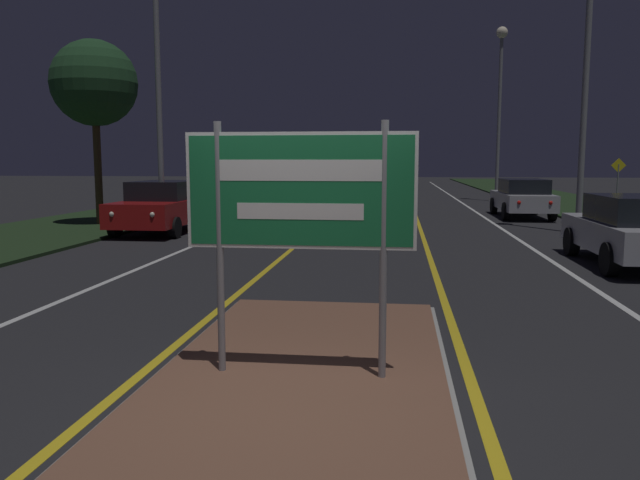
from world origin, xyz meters
name	(u,v)px	position (x,y,z in m)	size (l,w,h in m)	color
ground_plane	(289,411)	(0.00, 0.00, 0.00)	(160.00, 160.00, 0.00)	#232326
median_island	(301,379)	(0.00, 0.69, 0.04)	(2.89, 6.28, 0.10)	#999993
verge_left	(148,211)	(-9.50, 20.00, 0.04)	(5.00, 100.00, 0.08)	#1E3319
verge_right	(623,216)	(9.50, 20.00, 0.04)	(5.00, 100.00, 0.08)	#1E3319
centre_line_yellow_left	(345,205)	(-1.63, 25.00, 0.00)	(0.12, 70.00, 0.01)	gold
centre_line_yellow_right	(413,206)	(1.63, 25.00, 0.00)	(0.12, 70.00, 0.01)	gold
lane_line_white_left	(292,205)	(-4.20, 25.00, 0.00)	(0.12, 70.00, 0.01)	silver
lane_line_white_right	(468,206)	(4.20, 25.00, 0.00)	(0.12, 70.00, 0.01)	silver
edge_line_white_left	(233,204)	(-7.20, 25.00, 0.00)	(0.10, 70.00, 0.01)	silver
edge_line_white_right	(533,207)	(7.20, 25.00, 0.00)	(0.10, 70.00, 0.01)	silver
highway_sign	(300,200)	(0.00, 0.68, 1.77)	(2.16, 0.07, 2.40)	gray
streetlight_left_near	(156,13)	(-6.68, 14.37, 6.72)	(0.52, 0.52, 10.71)	gray
streetlight_right_far	(500,82)	(6.14, 29.17, 6.22)	(0.60, 0.60, 9.03)	gray
car_receding_0	(638,229)	(5.74, 8.19, 0.76)	(2.02, 4.25, 1.45)	#B7B7BC
car_receding_1	(522,197)	(5.60, 19.40, 0.77)	(1.84, 4.70, 1.46)	#B7B7BC
car_approaching_0	(162,206)	(-6.07, 12.85, 0.79)	(1.96, 4.30, 1.53)	maroon
car_approaching_1	(276,187)	(-5.66, 28.42, 0.74)	(2.02, 4.57, 1.35)	#4C514C
warning_sign	(618,179)	(10.03, 22.41, 1.39)	(0.60, 0.06, 2.17)	gray
roadside_palm_left	(94,84)	(-8.79, 14.32, 4.58)	(2.73, 2.73, 5.90)	#4C3823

